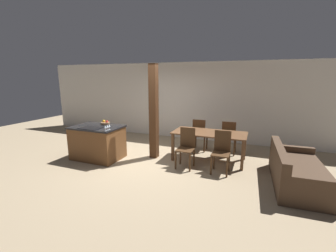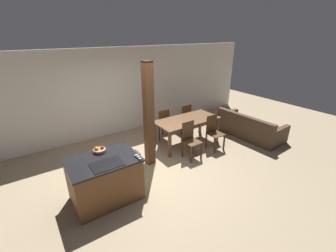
{
  "view_description": "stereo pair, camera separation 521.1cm",
  "coord_description": "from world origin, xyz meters",
  "px_view_note": "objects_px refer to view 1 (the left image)",
  "views": [
    {
      "loc": [
        2.72,
        -5.07,
        2.19
      ],
      "look_at": [
        0.6,
        0.2,
        0.95
      ],
      "focal_mm": 24.0,
      "sensor_mm": 36.0,
      "label": 1
    },
    {
      "loc": [
        -2.3,
        -4.02,
        3.11
      ],
      "look_at": [
        0.6,
        0.2,
        0.95
      ],
      "focal_mm": 24.0,
      "sensor_mm": 36.0,
      "label": 2
    }
  ],
  "objects_px": {
    "dining_chair_near_right": "(221,151)",
    "couch": "(296,173)",
    "kitchen_island": "(98,142)",
    "dining_chair_far_left": "(200,134)",
    "fruit_bowl": "(105,123)",
    "dining_chair_near_left": "(186,147)",
    "wine_glass_near": "(105,127)",
    "wine_glass_far": "(109,126)",
    "dining_table": "(209,136)",
    "dining_chair_far_right": "(229,137)",
    "timber_post": "(154,112)",
    "wine_glass_middle": "(107,126)"
  },
  "relations": [
    {
      "from": "dining_chair_near_right",
      "to": "couch",
      "type": "xyz_separation_m",
      "value": [
        1.55,
        -0.07,
        -0.25
      ]
    },
    {
      "from": "kitchen_island",
      "to": "dining_chair_far_left",
      "type": "bearing_deg",
      "value": 34.55
    },
    {
      "from": "fruit_bowl",
      "to": "dining_chair_far_left",
      "type": "bearing_deg",
      "value": 29.82
    },
    {
      "from": "fruit_bowl",
      "to": "dining_chair_near_left",
      "type": "bearing_deg",
      "value": 0.28
    },
    {
      "from": "wine_glass_near",
      "to": "couch",
      "type": "relative_size",
      "value": 0.07
    },
    {
      "from": "wine_glass_far",
      "to": "dining_chair_near_left",
      "type": "relative_size",
      "value": 0.14
    },
    {
      "from": "dining_table",
      "to": "dining_chair_near_left",
      "type": "xyz_separation_m",
      "value": [
        -0.43,
        -0.67,
        -0.16
      ]
    },
    {
      "from": "fruit_bowl",
      "to": "dining_table",
      "type": "distance_m",
      "value": 2.89
    },
    {
      "from": "wine_glass_near",
      "to": "dining_chair_far_left",
      "type": "bearing_deg",
      "value": 48.22
    },
    {
      "from": "kitchen_island",
      "to": "fruit_bowl",
      "type": "relative_size",
      "value": 5.33
    },
    {
      "from": "dining_chair_far_right",
      "to": "timber_post",
      "type": "bearing_deg",
      "value": 28.19
    },
    {
      "from": "kitchen_island",
      "to": "timber_post",
      "type": "height_order",
      "value": "timber_post"
    },
    {
      "from": "fruit_bowl",
      "to": "wine_glass_middle",
      "type": "distance_m",
      "value": 0.82
    },
    {
      "from": "kitchen_island",
      "to": "wine_glass_far",
      "type": "height_order",
      "value": "wine_glass_far"
    },
    {
      "from": "wine_glass_near",
      "to": "dining_chair_near_left",
      "type": "height_order",
      "value": "wine_glass_near"
    },
    {
      "from": "wine_glass_far",
      "to": "dining_chair_far_right",
      "type": "height_order",
      "value": "wine_glass_far"
    },
    {
      "from": "wine_glass_middle",
      "to": "dining_chair_near_left",
      "type": "height_order",
      "value": "wine_glass_middle"
    },
    {
      "from": "wine_glass_near",
      "to": "wine_glass_middle",
      "type": "distance_m",
      "value": 0.08
    },
    {
      "from": "couch",
      "to": "dining_table",
      "type": "bearing_deg",
      "value": 66.98
    },
    {
      "from": "timber_post",
      "to": "wine_glass_middle",
      "type": "bearing_deg",
      "value": -129.82
    },
    {
      "from": "dining_table",
      "to": "dining_chair_near_right",
      "type": "height_order",
      "value": "dining_chair_near_right"
    },
    {
      "from": "fruit_bowl",
      "to": "wine_glass_near",
      "type": "xyz_separation_m",
      "value": [
        0.53,
        -0.7,
        0.07
      ]
    },
    {
      "from": "dining_chair_near_left",
      "to": "dining_chair_far_left",
      "type": "height_order",
      "value": "same"
    },
    {
      "from": "fruit_bowl",
      "to": "dining_table",
      "type": "height_order",
      "value": "fruit_bowl"
    },
    {
      "from": "dining_chair_near_left",
      "to": "timber_post",
      "type": "bearing_deg",
      "value": 161.83
    },
    {
      "from": "dining_table",
      "to": "dining_chair_near_left",
      "type": "distance_m",
      "value": 0.81
    },
    {
      "from": "dining_chair_far_left",
      "to": "dining_chair_far_right",
      "type": "bearing_deg",
      "value": -180.0
    },
    {
      "from": "fruit_bowl",
      "to": "couch",
      "type": "xyz_separation_m",
      "value": [
        4.77,
        -0.06,
        -0.68
      ]
    },
    {
      "from": "wine_glass_near",
      "to": "dining_chair_far_right",
      "type": "relative_size",
      "value": 0.14
    },
    {
      "from": "kitchen_island",
      "to": "wine_glass_far",
      "type": "distance_m",
      "value": 0.84
    },
    {
      "from": "dining_chair_near_right",
      "to": "dining_chair_far_right",
      "type": "bearing_deg",
      "value": 90.0
    },
    {
      "from": "dining_chair_near_right",
      "to": "dining_chair_far_right",
      "type": "distance_m",
      "value": 1.35
    },
    {
      "from": "wine_glass_middle",
      "to": "couch",
      "type": "height_order",
      "value": "wine_glass_middle"
    },
    {
      "from": "fruit_bowl",
      "to": "dining_chair_near_right",
      "type": "xyz_separation_m",
      "value": [
        3.23,
        0.01,
        -0.43
      ]
    },
    {
      "from": "wine_glass_near",
      "to": "dining_chair_near_left",
      "type": "distance_m",
      "value": 2.03
    },
    {
      "from": "fruit_bowl",
      "to": "dining_chair_far_right",
      "type": "bearing_deg",
      "value": 22.84
    },
    {
      "from": "fruit_bowl",
      "to": "dining_table",
      "type": "bearing_deg",
      "value": 13.76
    },
    {
      "from": "fruit_bowl",
      "to": "wine_glass_near",
      "type": "relative_size",
      "value": 1.74
    },
    {
      "from": "dining_chair_near_left",
      "to": "timber_post",
      "type": "height_order",
      "value": "timber_post"
    },
    {
      "from": "wine_glass_far",
      "to": "dining_table",
      "type": "relative_size",
      "value": 0.07
    },
    {
      "from": "dining_chair_far_right",
      "to": "timber_post",
      "type": "distance_m",
      "value": 2.27
    },
    {
      "from": "timber_post",
      "to": "dining_chair_far_right",
      "type": "bearing_deg",
      "value": 28.19
    },
    {
      "from": "kitchen_island",
      "to": "dining_chair_far_right",
      "type": "bearing_deg",
      "value": 26.97
    },
    {
      "from": "dining_chair_near_right",
      "to": "wine_glass_middle",
      "type": "bearing_deg",
      "value": -166.8
    },
    {
      "from": "wine_glass_near",
      "to": "dining_chair_near_left",
      "type": "xyz_separation_m",
      "value": [
        1.84,
        0.71,
        -0.5
      ]
    },
    {
      "from": "dining_chair_far_right",
      "to": "wine_glass_near",
      "type": "bearing_deg",
      "value": 37.36
    },
    {
      "from": "dining_chair_near_right",
      "to": "dining_chair_far_right",
      "type": "relative_size",
      "value": 1.0
    },
    {
      "from": "dining_chair_far_left",
      "to": "dining_chair_far_right",
      "type": "height_order",
      "value": "same"
    },
    {
      "from": "fruit_bowl",
      "to": "wine_glass_middle",
      "type": "height_order",
      "value": "wine_glass_middle"
    },
    {
      "from": "dining_chair_far_left",
      "to": "dining_chair_far_right",
      "type": "relative_size",
      "value": 1.0
    }
  ]
}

